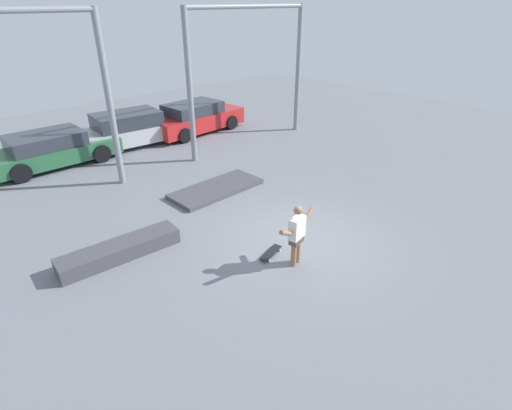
{
  "coord_description": "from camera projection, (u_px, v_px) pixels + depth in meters",
  "views": [
    {
      "loc": [
        -6.67,
        -5.35,
        5.38
      ],
      "look_at": [
        -0.32,
        1.21,
        0.66
      ],
      "focal_mm": 28.0,
      "sensor_mm": 36.0,
      "label": 1
    }
  ],
  "objects": [
    {
      "name": "ground_plane",
      "position": [
        299.0,
        240.0,
        10.01
      ],
      "size": [
        36.0,
        36.0,
        0.0
      ],
      "primitive_type": "plane",
      "color": "slate"
    },
    {
      "name": "skateboarder",
      "position": [
        297.0,
        233.0,
        8.76
      ],
      "size": [
        1.35,
        0.32,
        1.47
      ],
      "rotation": [
        0.0,
        0.0,
        0.17
      ],
      "color": "#8C664C",
      "rests_on": "ground_plane"
    },
    {
      "name": "skateboard",
      "position": [
        271.0,
        253.0,
        9.4
      ],
      "size": [
        0.77,
        0.39,
        0.08
      ],
      "rotation": [
        0.0,
        0.0,
        0.26
      ],
      "color": "black",
      "rests_on": "ground_plane"
    },
    {
      "name": "grind_box",
      "position": [
        120.0,
        250.0,
        9.28
      ],
      "size": [
        2.85,
        0.89,
        0.36
      ],
      "primitive_type": "cube",
      "rotation": [
        0.0,
        0.0,
        -0.09
      ],
      "color": "#47474C",
      "rests_on": "ground_plane"
    },
    {
      "name": "manual_pad",
      "position": [
        216.0,
        189.0,
        12.55
      ],
      "size": [
        2.96,
        1.27,
        0.14
      ],
      "primitive_type": "cube",
      "rotation": [
        0.0,
        0.0,
        0.01
      ],
      "color": "#47474C",
      "rests_on": "ground_plane"
    },
    {
      "name": "canopy_support_right",
      "position": [
        250.0,
        61.0,
        15.23
      ],
      "size": [
        5.93,
        0.2,
        5.22
      ],
      "color": "gray",
      "rests_on": "ground_plane"
    },
    {
      "name": "parked_car_green",
      "position": [
        52.0,
        149.0,
        14.25
      ],
      "size": [
        4.44,
        2.01,
        1.21
      ],
      "rotation": [
        0.0,
        0.0,
        -0.02
      ],
      "color": "#28603D",
      "rests_on": "ground_plane"
    },
    {
      "name": "parked_car_silver",
      "position": [
        131.0,
        129.0,
        16.23
      ],
      "size": [
        4.71,
        2.24,
        1.37
      ],
      "rotation": [
        0.0,
        0.0,
        -0.1
      ],
      "color": "#B7BABF",
      "rests_on": "ground_plane"
    },
    {
      "name": "parked_car_red",
      "position": [
        196.0,
        118.0,
        17.85
      ],
      "size": [
        4.47,
        2.04,
        1.34
      ],
      "rotation": [
        0.0,
        0.0,
        0.05
      ],
      "color": "red",
      "rests_on": "ground_plane"
    }
  ]
}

